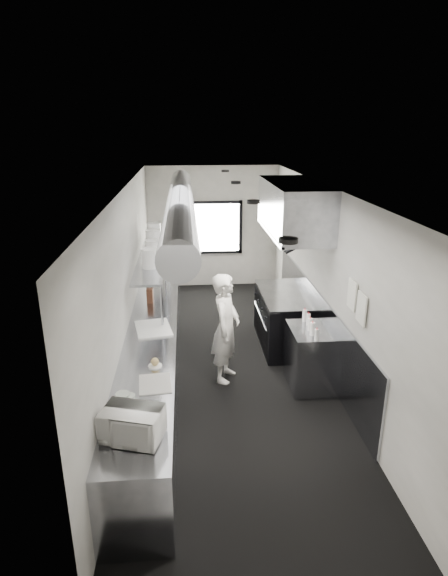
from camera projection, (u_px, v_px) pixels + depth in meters
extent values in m
cube|color=black|center=(229.00, 365.00, 7.50)|extent=(3.00, 8.00, 0.01)
cube|color=beige|center=(229.00, 189.00, 6.57)|extent=(3.00, 8.00, 0.01)
cube|color=beige|center=(213.00, 227.00, 10.80)|extent=(3.00, 0.02, 2.80)
cube|color=beige|center=(282.00, 464.00, 3.28)|extent=(3.00, 0.02, 2.80)
cube|color=beige|center=(129.00, 285.00, 6.92)|extent=(0.02, 8.00, 2.80)
cube|color=beige|center=(326.00, 280.00, 7.15)|extent=(0.02, 8.00, 2.80)
cube|color=gray|center=(316.00, 323.00, 7.72)|extent=(0.03, 5.50, 1.10)
cylinder|color=gray|center=(180.00, 203.00, 6.98)|extent=(0.40, 6.40, 0.40)
cube|color=white|center=(213.00, 228.00, 10.76)|extent=(1.20, 0.03, 1.10)
cube|color=black|center=(213.00, 203.00, 10.59)|extent=(1.36, 0.03, 0.08)
cube|color=black|center=(213.00, 252.00, 10.97)|extent=(1.36, 0.03, 0.08)
cube|color=black|center=(185.00, 228.00, 10.73)|extent=(0.08, 0.03, 1.25)
cube|color=black|center=(240.00, 227.00, 10.83)|extent=(0.08, 0.03, 1.25)
cube|color=gray|center=(294.00, 208.00, 7.45)|extent=(0.80, 2.20, 0.80)
cube|color=gray|center=(269.00, 232.00, 7.55)|extent=(0.05, 2.20, 0.05)
cube|color=black|center=(288.00, 229.00, 7.56)|extent=(0.50, 2.10, 0.28)
cube|color=gray|center=(153.00, 357.00, 6.79)|extent=(0.70, 6.00, 0.90)
cube|color=gray|center=(153.00, 257.00, 7.83)|extent=(0.45, 3.00, 0.04)
cylinder|color=gray|center=(162.00, 305.00, 6.64)|extent=(0.04, 0.04, 0.66)
cylinder|color=gray|center=(165.00, 275.00, 7.96)|extent=(0.04, 0.04, 0.66)
cylinder|color=gray|center=(168.00, 254.00, 9.28)|extent=(0.04, 0.04, 0.66)
cube|color=black|center=(285.00, 320.00, 8.09)|extent=(0.85, 1.60, 0.90)
cube|color=gray|center=(286.00, 295.00, 7.94)|extent=(0.85, 1.60, 0.04)
cube|color=gray|center=(262.00, 321.00, 8.06)|extent=(0.03, 1.55, 0.80)
cylinder|color=gray|center=(260.00, 315.00, 8.03)|extent=(0.03, 1.30, 0.03)
cube|color=gray|center=(312.00, 358.00, 6.78)|extent=(0.65, 0.80, 0.90)
cube|color=gray|center=(163.00, 278.00, 10.27)|extent=(0.70, 1.20, 0.90)
cube|color=silver|center=(352.00, 295.00, 5.96)|extent=(0.02, 0.28, 0.38)
cube|color=silver|center=(361.00, 309.00, 5.65)|extent=(0.02, 0.28, 0.38)
imported|color=silver|center=(226.00, 328.00, 6.85)|extent=(0.58, 0.71, 1.66)
imported|color=white|center=(132.00, 424.00, 4.29)|extent=(0.59, 0.51, 0.30)
cylinder|color=#B1BDAE|center=(123.00, 398.00, 4.87)|extent=(0.18, 0.18, 0.11)
cylinder|color=#B1BDAE|center=(129.00, 400.00, 4.85)|extent=(0.16, 0.16, 0.10)
cube|color=white|center=(155.00, 384.00, 5.24)|extent=(0.39, 0.47, 0.01)
cylinder|color=white|center=(155.00, 366.00, 5.62)|extent=(0.21, 0.21, 0.01)
sphere|color=tan|center=(155.00, 362.00, 5.60)|extent=(0.10, 0.10, 0.10)
cube|color=silver|center=(153.00, 328.00, 6.64)|extent=(0.59, 0.71, 0.02)
cube|color=brown|center=(150.00, 295.00, 7.65)|extent=(0.10, 0.22, 0.24)
cylinder|color=white|center=(150.00, 258.00, 7.14)|extent=(0.33, 0.33, 0.30)
cylinder|color=white|center=(153.00, 250.00, 7.57)|extent=(0.32, 0.32, 0.32)
cylinder|color=white|center=(153.00, 240.00, 8.07)|extent=(0.32, 0.32, 0.37)
cylinder|color=white|center=(154.00, 233.00, 8.55)|extent=(0.26, 0.26, 0.39)
cylinder|color=silver|center=(317.00, 335.00, 6.28)|extent=(0.06, 0.06, 0.16)
cylinder|color=silver|center=(312.00, 329.00, 6.42)|extent=(0.07, 0.07, 0.19)
cylinder|color=silver|center=(310.00, 324.00, 6.57)|extent=(0.08, 0.08, 0.18)
cylinder|color=silver|center=(308.00, 319.00, 6.76)|extent=(0.06, 0.06, 0.17)
cylinder|color=silver|center=(305.00, 316.00, 6.88)|extent=(0.07, 0.07, 0.19)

